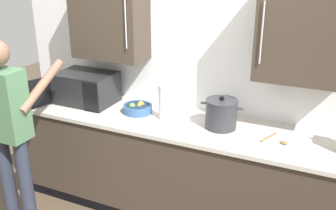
{
  "coord_description": "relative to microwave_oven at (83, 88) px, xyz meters",
  "views": [
    {
      "loc": [
        1.1,
        -1.89,
        2.22
      ],
      "look_at": [
        -0.15,
        0.83,
        1.05
      ],
      "focal_mm": 41.64,
      "sensor_mm": 36.0,
      "label": 1
    }
  ],
  "objects": [
    {
      "name": "back_wall_tiled",
      "position": [
        1.07,
        0.3,
        0.35
      ],
      "size": [
        3.71,
        0.44,
        2.58
      ],
      "color": "white",
      "rests_on": "ground_plane"
    },
    {
      "name": "person_figure",
      "position": [
        -0.1,
        -0.83,
        -0.05
      ],
      "size": [
        0.44,
        0.63,
        1.65
      ],
      "color": "#282D3D",
      "rests_on": "ground_plane"
    },
    {
      "name": "thermos_flask",
      "position": [
        0.85,
        -0.05,
        0.01
      ],
      "size": [
        0.08,
        0.08,
        0.3
      ],
      "color": "#B7BABF",
      "rests_on": "counter_unit"
    },
    {
      "name": "counter_unit",
      "position": [
        1.07,
        -0.04,
        -0.59
      ],
      "size": [
        3.19,
        0.7,
        0.9
      ],
      "color": "#3D3328",
      "rests_on": "ground_plane"
    },
    {
      "name": "stock_pot",
      "position": [
        1.35,
        -0.01,
        -0.02
      ],
      "size": [
        0.35,
        0.26,
        0.27
      ],
      "color": "#2D2D33",
      "rests_on": "counter_unit"
    },
    {
      "name": "fruit_bowl",
      "position": [
        0.59,
        -0.01,
        -0.1
      ],
      "size": [
        0.26,
        0.26,
        0.1
      ],
      "color": "#335684",
      "rests_on": "counter_unit"
    },
    {
      "name": "wooden_spoon",
      "position": [
        1.81,
        -0.07,
        -0.13
      ],
      "size": [
        0.21,
        0.2,
        0.02
      ],
      "color": "brown",
      "rests_on": "counter_unit"
    },
    {
      "name": "microwave_oven",
      "position": [
        0.0,
        0.0,
        0.0
      ],
      "size": [
        0.68,
        0.75,
        0.29
      ],
      "color": "black",
      "rests_on": "counter_unit"
    }
  ]
}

